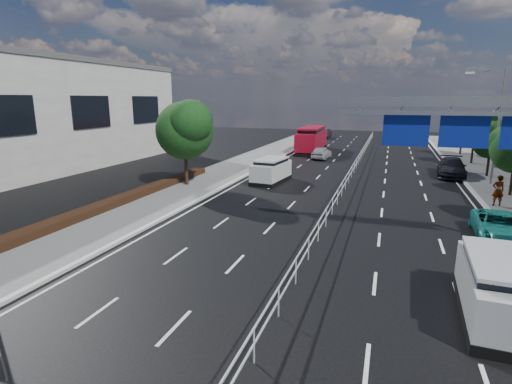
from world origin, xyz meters
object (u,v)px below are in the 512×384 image
(white_minivan, at_px, (271,171))
(red_bus, at_px, (312,139))
(near_car_dark, at_px, (325,133))
(near_car_silver, at_px, (322,153))
(silver_minivan, at_px, (500,289))
(parked_car_dark, at_px, (452,167))
(parked_car_teal, at_px, (499,226))
(overhead_gantry, at_px, (484,125))
(pedestrian_a, at_px, (498,190))

(white_minivan, bearing_deg, red_bus, 97.61)
(red_bus, distance_m, near_car_dark, 19.24)
(near_car_silver, bearing_deg, silver_minivan, 113.18)
(red_bus, distance_m, parked_car_dark, 19.84)
(silver_minivan, distance_m, parked_car_teal, 8.54)
(near_car_dark, bearing_deg, parked_car_teal, 109.09)
(near_car_dark, distance_m, parked_car_teal, 51.83)
(parked_car_teal, bearing_deg, red_bus, 119.06)
(red_bus, height_order, near_car_dark, red_bus)
(overhead_gantry, xyz_separation_m, parked_car_dark, (1.56, 18.99, -4.80))
(near_car_dark, xyz_separation_m, parked_car_teal, (16.24, -49.22, -0.16))
(near_car_dark, distance_m, parked_car_dark, 36.04)
(silver_minivan, relative_size, parked_car_dark, 0.89)
(red_bus, relative_size, parked_car_teal, 2.32)
(white_minivan, distance_m, near_car_dark, 39.72)
(silver_minivan, distance_m, pedestrian_a, 15.13)
(silver_minivan, bearing_deg, near_car_dark, 106.67)
(silver_minivan, distance_m, parked_car_dark, 25.44)
(white_minivan, bearing_deg, near_car_silver, 89.25)
(overhead_gantry, distance_m, pedestrian_a, 9.95)
(white_minivan, relative_size, red_bus, 0.44)
(red_bus, xyz_separation_m, parked_car_teal, (14.96, -30.04, -1.02))
(parked_car_dark, bearing_deg, near_car_silver, 155.52)
(overhead_gantry, distance_m, parked_car_dark, 19.65)
(red_bus, height_order, parked_car_teal, red_bus)
(near_car_dark, height_order, pedestrian_a, pedestrian_a)
(parked_car_dark, bearing_deg, near_car_dark, 121.41)
(near_car_silver, height_order, pedestrian_a, pedestrian_a)
(white_minivan, bearing_deg, near_car_dark, 98.70)
(overhead_gantry, bearing_deg, red_bus, 112.74)
(white_minivan, xyz_separation_m, parked_car_dark, (14.41, 7.49, -0.17))
(red_bus, height_order, pedestrian_a, red_bus)
(red_bus, bearing_deg, silver_minivan, -72.29)
(pedestrian_a, bearing_deg, red_bus, -66.00)
(silver_minivan, bearing_deg, pedestrian_a, 80.74)
(red_bus, xyz_separation_m, parked_car_dark, (14.96, -13.00, -0.86))
(silver_minivan, height_order, parked_car_dark, silver_minivan)
(near_car_silver, distance_m, parked_car_dark, 14.50)
(parked_car_dark, bearing_deg, silver_minivan, -89.42)
(red_bus, distance_m, silver_minivan, 40.58)
(white_minivan, relative_size, pedestrian_a, 2.43)
(red_bus, bearing_deg, parked_car_dark, -42.20)
(silver_minivan, height_order, pedestrian_a, pedestrian_a)
(pedestrian_a, bearing_deg, near_car_silver, -62.21)
(near_car_dark, bearing_deg, overhead_gantry, 106.83)
(near_car_silver, relative_size, parked_car_teal, 0.90)
(overhead_gantry, relative_size, white_minivan, 2.16)
(white_minivan, height_order, pedestrian_a, pedestrian_a)
(red_bus, bearing_deg, overhead_gantry, -68.48)
(red_bus, xyz_separation_m, near_car_dark, (-1.28, 19.18, -0.86))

